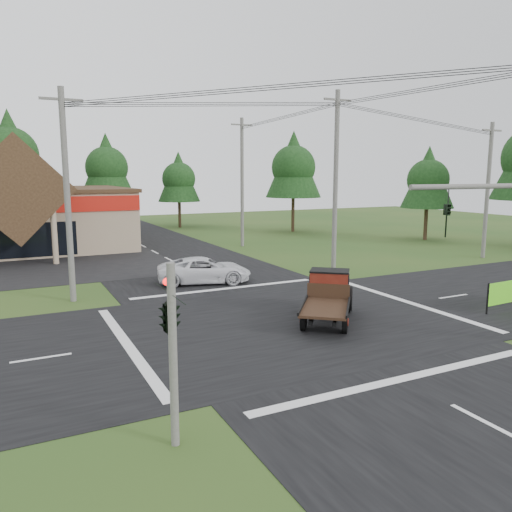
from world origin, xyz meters
TOP-DOWN VIEW (x-y plane):
  - ground at (0.00, 0.00)m, footprint 120.00×120.00m
  - road_ns at (0.00, 0.00)m, footprint 12.00×120.00m
  - road_ew at (0.00, 0.00)m, footprint 120.00×12.00m
  - traffic_signal_corner at (-7.50, -7.32)m, footprint 0.53×2.48m
  - utility_pole_nw at (-8.00, 8.00)m, footprint 2.00×0.30m
  - utility_pole_ne at (8.00, 8.00)m, footprint 2.00×0.30m
  - utility_pole_far at (22.00, 8.00)m, footprint 2.00×0.30m
  - utility_pole_n at (8.00, 22.00)m, footprint 2.00×0.30m
  - tree_row_c at (-10.00, 41.00)m, footprint 7.28×7.28m
  - tree_row_d at (0.00, 42.00)m, footprint 6.16×6.16m
  - tree_row_e at (8.00, 40.00)m, footprint 5.04×5.04m
  - tree_side_ne at (18.00, 30.00)m, footprint 6.16×6.16m
  - tree_side_e_near at (26.00, 18.00)m, footprint 5.04×5.04m
  - antique_flatbed_truck at (1.50, -0.73)m, footprint 4.76×5.21m
  - white_pickup at (-0.49, 9.10)m, footprint 5.97×3.96m

SIDE VIEW (x-z plane):
  - ground at x=0.00m, z-range 0.00..0.00m
  - road_ns at x=0.00m, z-range 0.00..0.02m
  - road_ew at x=0.00m, z-range 0.00..0.02m
  - white_pickup at x=-0.49m, z-range 0.00..1.52m
  - antique_flatbed_truck at x=1.50m, z-range 0.00..2.14m
  - traffic_signal_corner at x=-7.50m, z-range 1.32..5.72m
  - utility_pole_far at x=22.00m, z-range 0.14..10.34m
  - utility_pole_nw at x=-8.00m, z-range 0.14..10.64m
  - utility_pole_n at x=8.00m, z-range 0.14..11.34m
  - utility_pole_ne at x=8.00m, z-range 0.14..11.64m
  - tree_row_e at x=8.00m, z-range 1.49..10.58m
  - tree_side_e_near at x=26.00m, z-range 1.49..10.58m
  - tree_row_d at x=0.00m, z-range 1.82..12.93m
  - tree_side_ne at x=18.00m, z-range 1.82..12.93m
  - tree_row_c at x=-10.00m, z-range 2.16..15.29m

